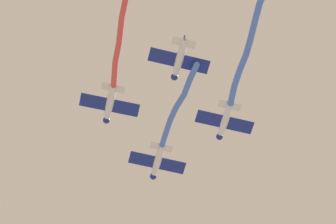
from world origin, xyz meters
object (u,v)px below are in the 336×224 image
object	(u,v)px
airplane_right_wing	(225,121)
airplane_slot	(179,60)
airplane_lead	(157,162)
airplane_left_wing	(110,104)

from	to	relation	value
airplane_right_wing	airplane_slot	distance (m)	11.15
airplane_lead	airplane_left_wing	world-z (taller)	airplane_lead
airplane_left_wing	airplane_right_wing	distance (m)	15.77
airplane_left_wing	airplane_slot	size ratio (longest dim) A/B	1.00
airplane_right_wing	airplane_slot	world-z (taller)	airplane_right_wing
airplane_left_wing	airplane_right_wing	size ratio (longest dim) A/B	1.00
airplane_lead	airplane_left_wing	distance (m)	11.14
airplane_left_wing	airplane_right_wing	bearing A→B (deg)	-92.11
airplane_left_wing	airplane_slot	world-z (taller)	airplane_slot
airplane_slot	airplane_left_wing	bearing A→B (deg)	41.64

